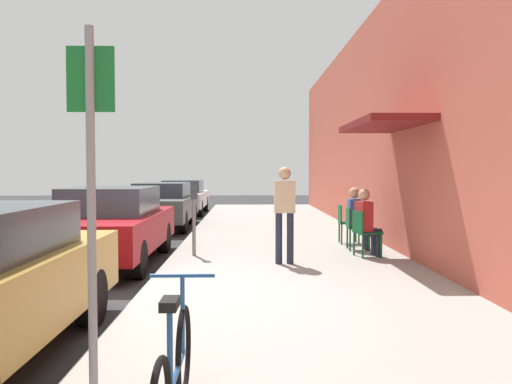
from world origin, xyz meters
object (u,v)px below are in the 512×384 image
object	(u,v)px
cafe_chair_0	(364,230)
cafe_chair_1	(354,225)
parking_meter	(194,216)
cafe_chair_2	(345,221)
parked_car_2	(162,204)
bicycle_0	(174,375)
seated_patron_1	(357,216)
parked_car_3	(183,196)
pedestrian_standing	(285,207)
parked_car_1	(110,225)
street_sign	(91,188)
seated_patron_0	(367,220)

from	to	relation	value
cafe_chair_0	cafe_chair_1	bearing A→B (deg)	90.13
parking_meter	cafe_chair_1	xyz separation A→B (m)	(3.23, 0.67, -0.26)
cafe_chair_0	cafe_chair_2	xyz separation A→B (m)	(-0.00, 1.81, 0.00)
parked_car_2	bicycle_0	world-z (taller)	parked_car_2
cafe_chair_1	seated_patron_1	distance (m)	0.20
parked_car_3	cafe_chair_0	bearing A→B (deg)	-67.26
bicycle_0	pedestrian_standing	world-z (taller)	pedestrian_standing
parked_car_1	street_sign	size ratio (longest dim) A/B	1.69
seated_patron_1	pedestrian_standing	size ratio (longest dim) A/B	0.76
parked_car_2	seated_patron_1	distance (m)	7.12
parked_car_2	bicycle_0	bearing A→B (deg)	-80.63
parked_car_1	parked_car_2	size ratio (longest dim) A/B	1.00
parked_car_3	seated_patron_1	distance (m)	11.61
parked_car_3	pedestrian_standing	distance (m)	12.58
parked_car_2	seated_patron_1	world-z (taller)	seated_patron_1
parked_car_2	seated_patron_0	distance (m)	7.77
parked_car_2	cafe_chair_1	xyz separation A→B (m)	(4.78, -5.21, -0.10)
seated_patron_1	cafe_chair_2	distance (m)	0.96
parked_car_2	cafe_chair_1	distance (m)	7.07
bicycle_0	seated_patron_1	bearing A→B (deg)	69.79
parked_car_3	seated_patron_0	size ratio (longest dim) A/B	3.41
cafe_chair_1	cafe_chair_2	distance (m)	0.94
seated_patron_0	pedestrian_standing	distance (m)	1.81
parked_car_1	parked_car_3	world-z (taller)	parked_car_1
cafe_chair_1	cafe_chair_2	xyz separation A→B (m)	(-0.00, 0.94, 0.00)
parking_meter	parked_car_3	bearing A→B (deg)	97.87
parked_car_3	parking_meter	size ratio (longest dim) A/B	3.33
parking_meter	parked_car_1	bearing A→B (deg)	-172.74
cafe_chair_2	parking_meter	bearing A→B (deg)	-153.58
seated_patron_1	street_sign	bearing A→B (deg)	-115.09
parking_meter	bicycle_0	xyz separation A→B (m)	(0.54, -6.81, -0.41)
seated_patron_0	parked_car_1	bearing A→B (deg)	-179.91
parked_car_1	parked_car_3	bearing A→B (deg)	90.00
seated_patron_0	bicycle_0	bearing A→B (deg)	-112.58
pedestrian_standing	cafe_chair_0	bearing A→B (deg)	25.01
pedestrian_standing	street_sign	bearing A→B (deg)	-107.29
street_sign	cafe_chair_1	distance (m)	7.93
cafe_chair_2	pedestrian_standing	xyz separation A→B (m)	(-1.56, -2.54, 0.50)
street_sign	bicycle_0	bearing A→B (deg)	-29.32
street_sign	seated_patron_0	distance (m)	7.17
parking_meter	bicycle_0	world-z (taller)	parking_meter
parked_car_1	parking_meter	size ratio (longest dim) A/B	3.33
bicycle_0	cafe_chair_1	world-z (taller)	bicycle_0
cafe_chair_1	cafe_chair_2	world-z (taller)	same
parked_car_2	seated_patron_0	world-z (taller)	seated_patron_0
parked_car_2	street_sign	size ratio (longest dim) A/B	1.69
bicycle_0	parked_car_3	bearing A→B (deg)	96.63
street_sign	parked_car_2	bearing A→B (deg)	96.92
seated_patron_0	cafe_chair_1	size ratio (longest dim) A/B	1.48
parked_car_3	seated_patron_1	bearing A→B (deg)	-65.33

